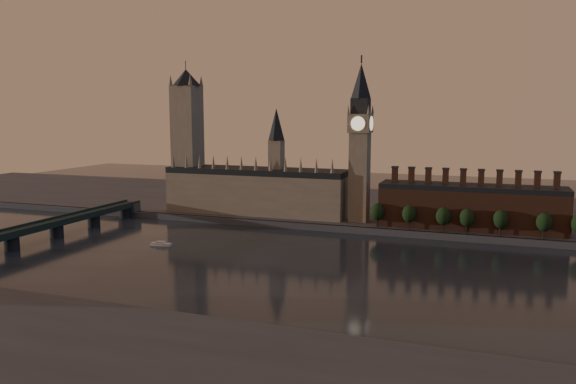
{
  "coord_description": "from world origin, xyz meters",
  "views": [
    {
      "loc": [
        89.9,
        -248.03,
        74.42
      ],
      "look_at": [
        -19.73,
        55.0,
        29.15
      ],
      "focal_mm": 35.0,
      "sensor_mm": 36.0,
      "label": 1
    }
  ],
  "objects_px": {
    "big_ben": "(360,141)",
    "river_boat": "(161,244)",
    "westminster_bridge": "(31,232)",
    "victoria_tower": "(187,134)"
  },
  "relations": [
    {
      "from": "big_ben",
      "to": "westminster_bridge",
      "type": "distance_m",
      "value": 205.83
    },
    {
      "from": "big_ben",
      "to": "westminster_bridge",
      "type": "height_order",
      "value": "big_ben"
    },
    {
      "from": "river_boat",
      "to": "big_ben",
      "type": "bearing_deg",
      "value": 40.32
    },
    {
      "from": "big_ben",
      "to": "river_boat",
      "type": "xyz_separation_m",
      "value": [
        -93.91,
        -89.91,
        -55.9
      ]
    },
    {
      "from": "victoria_tower",
      "to": "westminster_bridge",
      "type": "xyz_separation_m",
      "value": [
        -35.0,
        -117.7,
        -51.65
      ]
    },
    {
      "from": "big_ben",
      "to": "victoria_tower",
      "type": "bearing_deg",
      "value": 177.8
    },
    {
      "from": "big_ben",
      "to": "westminster_bridge",
      "type": "relative_size",
      "value": 0.54
    },
    {
      "from": "big_ben",
      "to": "westminster_bridge",
      "type": "bearing_deg",
      "value": -145.67
    },
    {
      "from": "victoria_tower",
      "to": "westminster_bridge",
      "type": "bearing_deg",
      "value": -106.56
    },
    {
      "from": "westminster_bridge",
      "to": "river_boat",
      "type": "relative_size",
      "value": 16.16
    }
  ]
}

